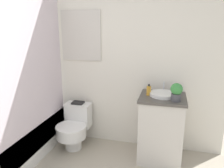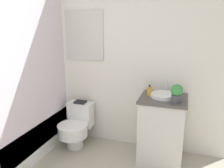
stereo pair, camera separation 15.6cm
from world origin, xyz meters
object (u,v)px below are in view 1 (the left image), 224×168
(toilet, at_px, (75,126))
(book_on_tank, at_px, (78,103))
(potted_plant, at_px, (176,92))
(soap_bottle, at_px, (149,90))
(sink, at_px, (163,94))

(toilet, distance_m, book_on_tank, 0.32)
(potted_plant, height_order, book_on_tank, potted_plant)
(soap_bottle, relative_size, book_on_tank, 0.87)
(potted_plant, bearing_deg, book_on_tank, 168.58)
(toilet, height_order, sink, sink)
(sink, height_order, soap_bottle, soap_bottle)
(sink, xyz_separation_m, soap_bottle, (-0.17, -0.01, 0.04))
(book_on_tank, bearing_deg, soap_bottle, -7.07)
(potted_plant, xyz_separation_m, book_on_tank, (-1.28, 0.26, -0.34))
(sink, distance_m, book_on_tank, 1.17)
(book_on_tank, bearing_deg, toilet, -90.00)
(toilet, xyz_separation_m, potted_plant, (1.28, -0.12, 0.63))
(potted_plant, relative_size, book_on_tank, 1.30)
(soap_bottle, bearing_deg, book_on_tank, 172.93)
(soap_bottle, bearing_deg, toilet, -178.77)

